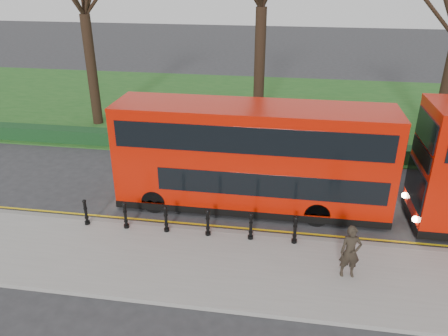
# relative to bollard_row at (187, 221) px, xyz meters

# --- Properties ---
(ground) EXTENTS (120.00, 120.00, 0.00)m
(ground) POSITION_rel_bollard_row_xyz_m (-0.44, 1.35, -0.65)
(ground) COLOR #28282B
(ground) RESTS_ON ground
(pavement) EXTENTS (60.00, 4.00, 0.15)m
(pavement) POSITION_rel_bollard_row_xyz_m (-0.44, -1.65, -0.57)
(pavement) COLOR gray
(pavement) RESTS_ON ground
(kerb) EXTENTS (60.00, 0.25, 0.16)m
(kerb) POSITION_rel_bollard_row_xyz_m (-0.44, 0.35, -0.57)
(kerb) COLOR slate
(kerb) RESTS_ON ground
(grass_verge) EXTENTS (60.00, 18.00, 0.06)m
(grass_verge) POSITION_rel_bollard_row_xyz_m (-0.44, 16.35, -0.62)
(grass_verge) COLOR #1A4B19
(grass_verge) RESTS_ON ground
(hedge) EXTENTS (60.00, 0.90, 0.80)m
(hedge) POSITION_rel_bollard_row_xyz_m (-0.44, 8.15, -0.25)
(hedge) COLOR black
(hedge) RESTS_ON ground
(yellow_line_outer) EXTENTS (60.00, 0.10, 0.01)m
(yellow_line_outer) POSITION_rel_bollard_row_xyz_m (-0.44, 0.65, -0.64)
(yellow_line_outer) COLOR yellow
(yellow_line_outer) RESTS_ON ground
(yellow_line_inner) EXTENTS (60.00, 0.10, 0.01)m
(yellow_line_inner) POSITION_rel_bollard_row_xyz_m (-0.44, 0.85, -0.64)
(yellow_line_inner) COLOR yellow
(yellow_line_inner) RESTS_ON ground
(bollard_row) EXTENTS (7.91, 0.15, 1.00)m
(bollard_row) POSITION_rel_bollard_row_xyz_m (0.00, 0.00, 0.00)
(bollard_row) COLOR black
(bollard_row) RESTS_ON pavement
(bus_lead) EXTENTS (10.75, 2.47, 4.28)m
(bus_lead) POSITION_rel_bollard_row_xyz_m (2.07, 2.60, 1.50)
(bus_lead) COLOR #B11304
(bus_lead) RESTS_ON ground
(pedestrian) EXTENTS (0.69, 0.49, 1.77)m
(pedestrian) POSITION_rel_bollard_row_xyz_m (5.56, -1.54, 0.38)
(pedestrian) COLOR black
(pedestrian) RESTS_ON pavement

